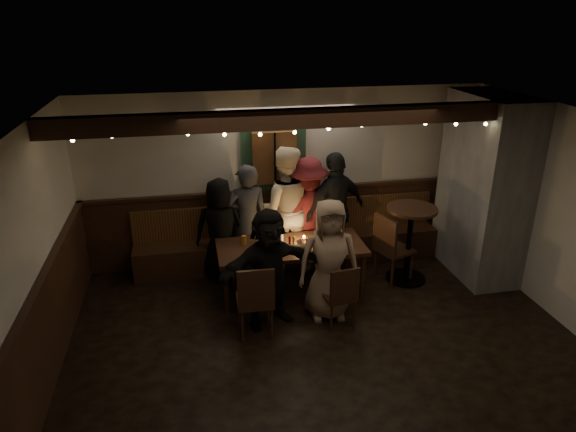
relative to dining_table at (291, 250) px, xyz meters
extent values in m
cube|color=black|center=(0.16, -1.40, -0.65)|extent=(6.00, 5.00, 0.01)
cube|color=black|center=(0.16, -1.40, 1.96)|extent=(6.00, 5.00, 0.01)
cube|color=beige|center=(0.16, 1.11, 0.66)|extent=(6.00, 0.01, 2.60)
cube|color=beige|center=(-2.85, -1.40, 0.66)|extent=(0.01, 5.00, 2.60)
cube|color=black|center=(0.16, 1.08, -0.09)|extent=(6.00, 0.05, 1.10)
cube|color=black|center=(-2.82, -1.40, -0.09)|extent=(0.05, 5.00, 1.10)
cube|color=#606060|center=(2.81, 0.10, 0.66)|extent=(0.70, 1.40, 2.60)
cube|color=black|center=(0.16, 0.83, -0.42)|extent=(4.60, 0.45, 0.45)
cube|color=#522611|center=(0.16, 1.01, 0.06)|extent=(4.60, 0.06, 0.50)
cube|color=#23432B|center=(-0.04, 1.04, 1.01)|extent=(0.95, 0.04, 1.00)
cube|color=#522611|center=(-0.04, 0.98, 1.01)|extent=(0.64, 0.12, 0.76)
cube|color=black|center=(0.16, -0.40, 1.85)|extent=(6.00, 0.16, 0.22)
sphere|color=#FFE599|center=(-2.44, -0.42, 1.72)|extent=(0.04, 0.04, 0.04)
sphere|color=#FFE599|center=(-2.04, -0.42, 1.74)|extent=(0.04, 0.04, 0.04)
sphere|color=#FFE599|center=(-1.64, -0.42, 1.75)|extent=(0.04, 0.04, 0.04)
sphere|color=#FFE599|center=(-1.24, -0.42, 1.73)|extent=(0.04, 0.04, 0.04)
sphere|color=#FFE599|center=(-0.84, -0.42, 1.70)|extent=(0.04, 0.04, 0.04)
sphere|color=#FFE599|center=(-0.44, -0.42, 1.69)|extent=(0.04, 0.04, 0.04)
sphere|color=#FFE599|center=(-0.04, -0.42, 1.69)|extent=(0.04, 0.04, 0.04)
sphere|color=#FFE599|center=(0.36, -0.42, 1.72)|extent=(0.04, 0.04, 0.04)
sphere|color=#FFE599|center=(0.76, -0.42, 1.74)|extent=(0.04, 0.04, 0.04)
sphere|color=#FFE599|center=(1.16, -0.42, 1.75)|extent=(0.04, 0.04, 0.04)
sphere|color=#FFE599|center=(1.56, -0.42, 1.73)|extent=(0.04, 0.04, 0.04)
sphere|color=#FFE599|center=(1.96, -0.42, 1.70)|extent=(0.04, 0.04, 0.04)
sphere|color=#FFE599|center=(2.36, -0.42, 1.69)|extent=(0.04, 0.04, 0.04)
sphere|color=#FFE599|center=(2.76, -0.42, 1.69)|extent=(0.04, 0.04, 0.04)
cube|color=black|center=(0.00, 0.00, 0.03)|extent=(1.97, 0.84, 0.06)
cylinder|color=black|center=(-0.91, -0.34, -0.32)|extent=(0.07, 0.07, 0.65)
cylinder|color=black|center=(-0.91, 0.35, -0.32)|extent=(0.07, 0.07, 0.65)
cylinder|color=black|center=(0.91, -0.34, -0.32)|extent=(0.07, 0.07, 0.65)
cylinder|color=black|center=(0.91, 0.35, -0.32)|extent=(0.07, 0.07, 0.65)
cylinder|color=#BF7226|center=(-0.61, 0.15, 0.13)|extent=(0.07, 0.07, 0.13)
cylinder|color=#BF7226|center=(-0.45, -0.19, 0.13)|extent=(0.07, 0.07, 0.13)
cylinder|color=silver|center=(-0.12, 0.10, 0.13)|extent=(0.07, 0.07, 0.13)
cylinder|color=#BF7226|center=(0.29, -0.08, 0.13)|extent=(0.07, 0.07, 0.13)
cylinder|color=silver|center=(0.54, 0.20, 0.13)|extent=(0.07, 0.07, 0.13)
cylinder|color=#BF7226|center=(0.74, -0.15, 0.13)|extent=(0.07, 0.07, 0.13)
cylinder|color=white|center=(-0.49, -0.28, 0.07)|extent=(0.24, 0.24, 0.01)
cube|color=#B2B2B7|center=(0.00, -0.04, 0.08)|extent=(0.15, 0.09, 0.05)
cylinder|color=#990C0C|center=(-0.03, -0.04, 0.13)|extent=(0.03, 0.03, 0.15)
cylinder|color=gold|center=(0.03, -0.04, 0.13)|extent=(0.03, 0.03, 0.15)
cylinder|color=silver|center=(0.19, 0.05, 0.10)|extent=(0.05, 0.05, 0.08)
sphere|color=#FFB24C|center=(0.19, 0.05, 0.15)|extent=(0.03, 0.03, 0.03)
cube|color=black|center=(-0.61, -0.85, -0.21)|extent=(0.44, 0.44, 0.04)
cube|color=black|center=(-0.62, -1.04, 0.06)|extent=(0.43, 0.06, 0.49)
cylinder|color=black|center=(-0.43, -0.68, -0.44)|extent=(0.04, 0.04, 0.42)
cylinder|color=black|center=(-0.44, -1.03, -0.44)|extent=(0.04, 0.04, 0.42)
cylinder|color=black|center=(-0.77, -0.67, -0.44)|extent=(0.04, 0.04, 0.42)
cylinder|color=black|center=(-0.79, -1.02, -0.44)|extent=(0.04, 0.04, 0.42)
cube|color=black|center=(0.42, -0.85, -0.26)|extent=(0.42, 0.42, 0.04)
cube|color=black|center=(0.44, -1.01, -0.04)|extent=(0.37, 0.08, 0.42)
cylinder|color=black|center=(0.55, -0.68, -0.46)|extent=(0.03, 0.03, 0.36)
cylinder|color=black|center=(0.59, -0.98, -0.46)|extent=(0.03, 0.03, 0.36)
cylinder|color=black|center=(0.25, -0.72, -0.46)|extent=(0.03, 0.03, 0.36)
cylinder|color=black|center=(0.29, -1.01, -0.46)|extent=(0.03, 0.03, 0.36)
cube|color=black|center=(1.52, 0.07, -0.18)|extent=(0.58, 0.58, 0.04)
cube|color=black|center=(1.33, 0.00, 0.10)|extent=(0.20, 0.44, 0.52)
cylinder|color=black|center=(1.76, -0.04, -0.42)|extent=(0.04, 0.04, 0.44)
cylinder|color=black|center=(1.41, -0.16, -0.42)|extent=(0.04, 0.04, 0.44)
cylinder|color=black|center=(1.63, 0.31, -0.42)|extent=(0.04, 0.04, 0.44)
cylinder|color=black|center=(1.29, 0.18, -0.42)|extent=(0.04, 0.04, 0.44)
cylinder|color=black|center=(1.71, 0.02, -0.63)|extent=(0.57, 0.57, 0.03)
cylinder|color=black|center=(1.71, 0.02, -0.10)|extent=(0.08, 0.08, 1.09)
cylinder|color=black|center=(1.71, 0.02, 0.44)|extent=(0.70, 0.70, 0.04)
imported|color=black|center=(-0.89, 0.63, 0.10)|extent=(0.78, 0.56, 1.49)
imported|color=#313134|center=(-0.50, 0.64, 0.19)|extent=(0.63, 0.43, 1.67)
imported|color=beige|center=(0.07, 0.77, 0.29)|extent=(0.99, 0.82, 1.87)
imported|color=maroon|center=(0.38, 0.74, 0.20)|extent=(1.25, 1.00, 1.69)
imported|color=black|center=(0.81, 0.69, 0.24)|extent=(1.12, 0.80, 1.76)
imported|color=black|center=(-0.41, -0.67, 0.11)|extent=(1.47, 0.83, 1.51)
imported|color=tan|center=(0.34, -0.66, 0.14)|extent=(0.80, 0.55, 1.57)
camera|label=1|loc=(-1.26, -6.07, 3.02)|focal=32.00mm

